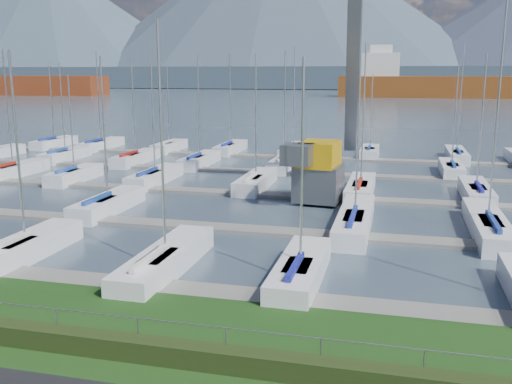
% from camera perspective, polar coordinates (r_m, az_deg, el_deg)
% --- Properties ---
extents(water, '(800.00, 540.00, 0.20)m').
position_cam_1_polar(water, '(276.11, 12.66, 9.67)').
color(water, '#404F5D').
extents(hedge, '(80.00, 0.70, 0.70)m').
position_cam_1_polar(hedge, '(19.04, -9.36, -15.47)').
color(hedge, '#253313').
rests_on(hedge, grass).
extents(fence, '(80.00, 0.04, 0.04)m').
position_cam_1_polar(fence, '(19.00, -8.96, -12.67)').
color(fence, gray).
rests_on(fence, grass).
extents(foothill, '(900.00, 80.00, 12.00)m').
position_cam_1_polar(foothill, '(345.94, 13.03, 11.11)').
color(foothill, '#3C4B59').
rests_on(foothill, water).
extents(mountains, '(1190.00, 360.00, 115.00)m').
position_cam_1_polar(mountains, '(422.17, 14.55, 16.66)').
color(mountains, '#41505F').
rests_on(mountains, water).
extents(docks, '(90.00, 41.60, 0.25)m').
position_cam_1_polar(docks, '(43.43, 4.45, -0.46)').
color(docks, slate).
rests_on(docks, water).
extents(crane, '(5.03, 13.32, 22.35)m').
position_cam_1_polar(crane, '(42.08, 7.24, 6.74)').
color(crane, slate).
rests_on(crane, water).
extents(cargo_ship_mid, '(99.75, 18.36, 21.50)m').
position_cam_1_polar(cargo_ship_mid, '(227.89, 20.05, 9.82)').
color(cargo_ship_mid, brown).
rests_on(cargo_ship_mid, water).
extents(sailboat_fleet, '(74.82, 49.87, 13.79)m').
position_cam_1_polar(sailboat_fleet, '(45.52, 3.94, 7.29)').
color(sailboat_fleet, navy).
rests_on(sailboat_fleet, water).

